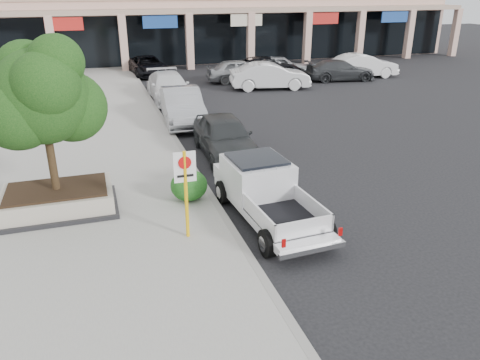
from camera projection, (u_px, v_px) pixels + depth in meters
name	position (u px, v px, depth m)	size (l,w,h in m)	color
ground	(294.00, 235.00, 12.37)	(120.00, 120.00, 0.00)	black
sidewalk	(77.00, 175.00, 16.07)	(8.00, 52.00, 0.15)	gray
curb	(190.00, 163.00, 17.18)	(0.20, 52.00, 0.15)	gray
strip_mall	(227.00, 2.00, 42.63)	(40.55, 12.43, 9.50)	#CDA190
planter	(58.00, 200.00, 13.27)	(3.20, 2.20, 0.68)	black
planter_tree	(47.00, 96.00, 12.32)	(2.90, 2.55, 4.00)	black
no_parking_sign	(186.00, 183.00, 11.44)	(0.55, 0.09, 2.30)	yellow
hedge	(189.00, 185.00, 13.86)	(1.10, 0.99, 0.94)	#124012
pickup_truck	(270.00, 195.00, 12.82)	(1.86, 5.03, 1.58)	silver
curb_car_a	(225.00, 136.00, 17.85)	(1.85, 4.60, 1.57)	#292C2E
curb_car_b	(182.00, 106.00, 22.15)	(1.74, 4.99, 1.65)	#97999F
curb_car_c	(169.00, 87.00, 26.65)	(2.14, 5.27, 1.53)	silver
curb_car_d	(148.00, 66.00, 34.13)	(2.30, 4.99, 1.39)	black
lot_car_a	(240.00, 71.00, 31.73)	(1.83, 4.54, 1.55)	#919498
lot_car_b	(270.00, 76.00, 29.55)	(1.74, 5.00, 1.65)	silver
lot_car_c	(340.00, 70.00, 32.31)	(1.95, 4.80, 1.39)	#2D3032
lot_car_d	(267.00, 66.00, 33.96)	(2.29, 4.97, 1.38)	black
lot_car_e	(281.00, 65.00, 34.43)	(1.62, 4.03, 1.37)	#9FA1A7
lot_car_f	(362.00, 66.00, 33.34)	(1.75, 5.01, 1.65)	silver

